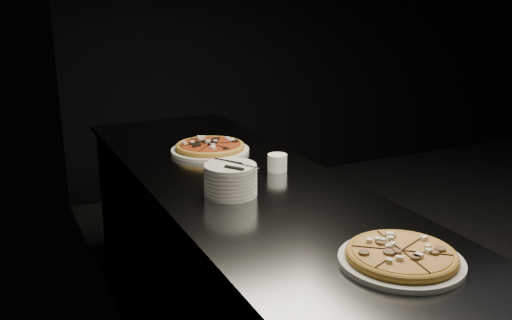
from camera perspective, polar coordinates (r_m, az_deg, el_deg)
name	(u,v)px	position (r m, az deg, el deg)	size (l,w,h in m)	color
wall_left	(147,62)	(1.96, -10.86, 9.62)	(0.02, 5.00, 2.80)	black
wall_back	(344,16)	(5.32, 8.84, 14.00)	(5.00, 0.02, 2.80)	black
counter	(248,289)	(2.38, -0.77, -12.75)	(0.74, 2.44, 0.92)	slate
pizza_mushroom	(401,257)	(1.60, 14.32, -9.36)	(0.39, 0.39, 0.04)	silver
pizza_tomato	(210,148)	(2.60, -4.61, 1.24)	(0.37, 0.37, 0.04)	silver
plate_stack	(230,180)	(2.05, -2.57, -1.97)	(0.19, 0.19, 0.11)	silver
cutlery	(234,165)	(2.02, -2.23, -0.48)	(0.09, 0.19, 0.01)	silver
ramekin	(277,162)	(2.32, 2.14, -0.21)	(0.08, 0.08, 0.07)	white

